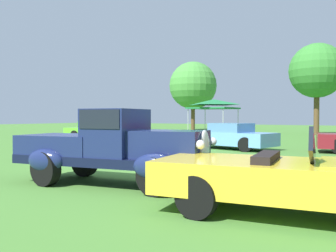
% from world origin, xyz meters
% --- Properties ---
extents(ground_plane, '(120.00, 120.00, 0.00)m').
position_xyz_m(ground_plane, '(0.00, 0.00, 0.00)').
color(ground_plane, '#42752D').
extents(feature_pickup_truck, '(4.67, 2.39, 1.70)m').
position_xyz_m(feature_pickup_truck, '(-0.02, -0.59, 0.87)').
color(feature_pickup_truck, black).
rests_on(feature_pickup_truck, ground_plane).
extents(neighbor_convertible, '(4.59, 2.33, 1.40)m').
position_xyz_m(neighbor_convertible, '(4.16, -1.04, 0.58)').
color(neighbor_convertible, yellow).
rests_on(neighbor_convertible, ground_plane).
extents(show_car_lime, '(4.51, 2.29, 1.22)m').
position_xyz_m(show_car_lime, '(-11.02, 10.55, 0.60)').
color(show_car_lime, '#60C62D').
rests_on(show_car_lime, ground_plane).
extents(show_car_skyblue, '(4.17, 2.54, 1.22)m').
position_xyz_m(show_car_skyblue, '(-1.17, 9.20, 0.60)').
color(show_car_skyblue, '#669EDB').
rests_on(show_car_skyblue, ground_plane).
extents(spectator_between_cars, '(0.46, 0.38, 1.69)m').
position_xyz_m(spectator_between_cars, '(-8.77, 7.22, 0.91)').
color(spectator_between_cars, '#383838').
rests_on(spectator_between_cars, ground_plane).
extents(canopy_tent_left_field, '(2.84, 2.84, 2.71)m').
position_xyz_m(canopy_tent_left_field, '(-5.31, 15.85, 2.42)').
color(canopy_tent_left_field, '#B7B7BC').
rests_on(canopy_tent_left_field, ground_plane).
extents(treeline_far_left, '(5.24, 5.24, 7.59)m').
position_xyz_m(treeline_far_left, '(-13.85, 28.65, 4.96)').
color(treeline_far_left, brown).
rests_on(treeline_far_left, ground_plane).
extents(treeline_mid_left, '(4.49, 4.49, 7.56)m').
position_xyz_m(treeline_mid_left, '(-0.33, 25.10, 5.29)').
color(treeline_mid_left, brown).
rests_on(treeline_mid_left, ground_plane).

